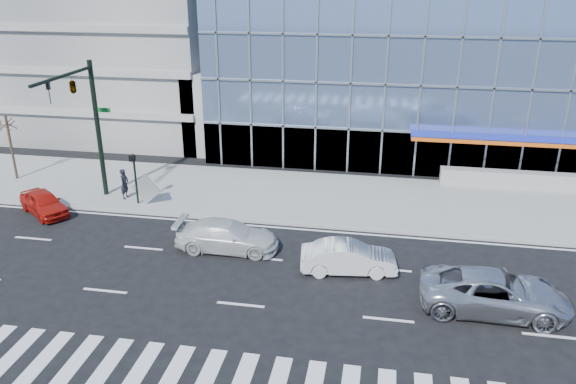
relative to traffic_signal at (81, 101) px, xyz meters
name	(u,v)px	position (x,y,z in m)	size (l,w,h in m)	color
ground	(262,259)	(11.00, -4.57, -6.16)	(160.00, 160.00, 0.00)	black
sidewalk	(291,195)	(11.00, 3.43, -6.09)	(120.00, 8.00, 0.15)	gray
theatre_building	(499,39)	(25.00, 21.43, 1.34)	(42.00, 26.00, 15.00)	#718DBC
parking_garage	(105,2)	(-9.00, 21.43, 3.84)	(24.00, 24.00, 20.00)	gray
ramp_block	(236,106)	(5.00, 13.43, -3.16)	(6.00, 8.00, 6.00)	gray
traffic_signal	(81,101)	(0.00, 0.00, 0.00)	(1.14, 5.74, 8.00)	black
ped_signal_post	(134,171)	(2.50, 0.37, -4.02)	(0.30, 0.33, 3.00)	black
street_tree_near	(7,124)	(-7.00, 2.93, -2.39)	(1.10, 1.10, 4.23)	#332319
silver_suv	(495,292)	(21.12, -7.14, -5.34)	(2.72, 5.90, 1.64)	silver
white_suv	(227,236)	(9.12, -3.94, -5.43)	(2.05, 5.04, 1.46)	silver
white_sedan	(348,258)	(15.12, -5.07, -5.45)	(1.50, 4.31, 1.42)	silver
red_sedan	(44,203)	(-2.18, -1.58, -5.51)	(1.56, 3.87, 1.32)	#B6160E
pedestrian	(125,184)	(1.45, 1.06, -5.11)	(0.66, 0.43, 1.81)	black
tilted_panel	(146,189)	(3.07, 0.43, -5.10)	(1.30, 0.06, 1.30)	gray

